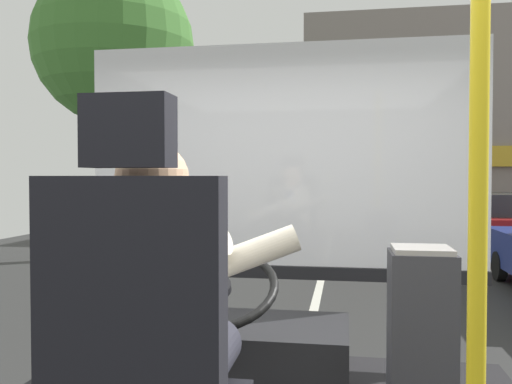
{
  "coord_description": "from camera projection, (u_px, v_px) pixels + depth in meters",
  "views": [
    {
      "loc": [
        0.4,
        -1.74,
        1.74
      ],
      "look_at": [
        -0.13,
        1.41,
        1.65
      ],
      "focal_mm": 37.64,
      "sensor_mm": 36.0,
      "label": 1
    }
  ],
  "objects": [
    {
      "name": "ground",
      "position": [
        325.0,
        266.0,
        10.51
      ],
      "size": [
        18.0,
        44.0,
        0.06
      ],
      "color": "#2C2C2C"
    },
    {
      "name": "steering_console",
      "position": [
        234.0,
        360.0,
        2.61
      ],
      "size": [
        1.1,
        0.97,
        0.79
      ],
      "color": "black",
      "rests_on": "bus_floor"
    },
    {
      "name": "handrail_pole",
      "position": [
        478.0,
        234.0,
        1.26
      ],
      "size": [
        0.04,
        0.04,
        1.96
      ],
      "color": "yellow",
      "rests_on": "bus_floor"
    },
    {
      "name": "parked_car_red",
      "position": [
        492.0,
        221.0,
        12.4
      ],
      "size": [
        1.93,
        4.12,
        1.35
      ],
      "color": "maroon",
      "rests_on": "ground"
    },
    {
      "name": "bus_driver",
      "position": [
        160.0,
        310.0,
        1.55
      ],
      "size": [
        0.79,
        0.56,
        0.75
      ],
      "color": "#282833",
      "rests_on": "driver_seat"
    },
    {
      "name": "windshield_panel",
      "position": [
        281.0,
        187.0,
        3.38
      ],
      "size": [
        2.5,
        0.08,
        1.48
      ],
      "color": "silver"
    },
    {
      "name": "street_tree",
      "position": [
        114.0,
        46.0,
        11.36
      ],
      "size": [
        3.37,
        3.37,
        6.22
      ],
      "color": "#4C3828",
      "rests_on": "ground"
    },
    {
      "name": "driver_seat",
      "position": [
        146.0,
        382.0,
        1.45
      ],
      "size": [
        0.48,
        0.48,
        1.32
      ],
      "color": "black",
      "rests_on": "bus_floor"
    },
    {
      "name": "fare_box",
      "position": [
        421.0,
        355.0,
        2.09
      ],
      "size": [
        0.24,
        0.25,
        0.84
      ],
      "color": "#333338",
      "rests_on": "bus_floor"
    },
    {
      "name": "shop_building",
      "position": [
        492.0,
        127.0,
        17.53
      ],
      "size": [
        12.01,
        4.28,
        6.74
      ],
      "color": "gray",
      "rests_on": "ground"
    }
  ]
}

